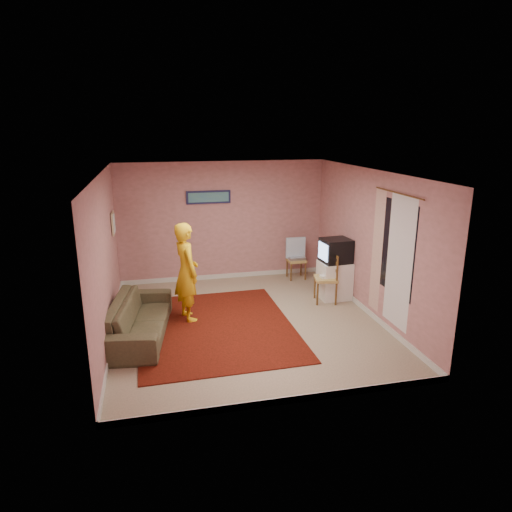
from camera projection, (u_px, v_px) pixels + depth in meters
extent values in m
plane|color=tan|center=(246.00, 322.00, 7.97)|extent=(5.00, 5.00, 0.00)
cube|color=#BD7C81|center=(223.00, 222.00, 9.96)|extent=(4.50, 0.02, 2.60)
cube|color=#BD7C81|center=(290.00, 306.00, 5.27)|extent=(4.50, 0.02, 2.60)
cube|color=#BD7C81|center=(105.00, 259.00, 7.13)|extent=(0.02, 5.00, 2.60)
cube|color=#BD7C81|center=(370.00, 243.00, 8.10)|extent=(0.02, 5.00, 2.60)
cube|color=white|center=(246.00, 172.00, 7.26)|extent=(4.50, 5.00, 0.02)
cube|color=silver|center=(224.00, 276.00, 10.29)|extent=(4.50, 0.02, 0.10)
cube|color=silver|center=(288.00, 400.00, 5.62)|extent=(4.50, 0.02, 0.10)
cube|color=silver|center=(113.00, 332.00, 7.48)|extent=(0.02, 5.00, 0.10)
cube|color=silver|center=(365.00, 309.00, 8.44)|extent=(0.02, 5.00, 0.10)
cube|color=black|center=(396.00, 248.00, 7.22)|extent=(0.01, 1.10, 1.50)
cube|color=silver|center=(399.00, 263.00, 7.13)|extent=(0.01, 0.75, 2.10)
cube|color=beige|center=(377.00, 251.00, 7.78)|extent=(0.01, 0.35, 2.10)
cylinder|color=brown|center=(398.00, 193.00, 6.97)|extent=(0.02, 1.40, 0.02)
cube|color=#15163C|center=(209.00, 197.00, 9.72)|extent=(0.95, 0.03, 0.28)
cube|color=#33628E|center=(209.00, 197.00, 9.70)|extent=(0.86, 0.01, 0.20)
cube|color=tan|center=(113.00, 223.00, 8.57)|extent=(0.03, 0.38, 0.42)
cube|color=silver|center=(114.00, 223.00, 8.57)|extent=(0.01, 0.30, 0.34)
cube|color=black|center=(216.00, 327.00, 7.78)|extent=(2.63, 3.26, 0.02)
cube|color=white|center=(334.00, 280.00, 9.03)|extent=(0.59, 0.53, 0.74)
cube|color=black|center=(336.00, 251.00, 8.87)|extent=(0.57, 0.53, 0.46)
cube|color=#8CB2F2|center=(323.00, 252.00, 8.79)|extent=(0.05, 0.39, 0.33)
cube|color=tan|center=(296.00, 260.00, 10.19)|extent=(0.39, 0.37, 0.05)
cube|color=brown|center=(297.00, 251.00, 10.13)|extent=(0.39, 0.04, 0.44)
cube|color=#B3B3B8|center=(296.00, 258.00, 10.17)|extent=(0.37, 0.27, 0.06)
cube|color=#94C3F2|center=(296.00, 248.00, 10.19)|extent=(0.44, 0.06, 0.46)
cube|color=tan|center=(326.00, 279.00, 8.80)|extent=(0.50, 0.52, 0.05)
cube|color=brown|center=(326.00, 266.00, 8.73)|extent=(0.14, 0.44, 0.50)
cube|color=silver|center=(326.00, 276.00, 8.79)|extent=(0.23, 0.18, 0.04)
imported|color=#4D472E|center=(139.00, 318.00, 7.38)|extent=(1.13, 2.22, 0.62)
imported|color=yellow|center=(186.00, 272.00, 7.90)|extent=(0.57, 0.73, 1.75)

